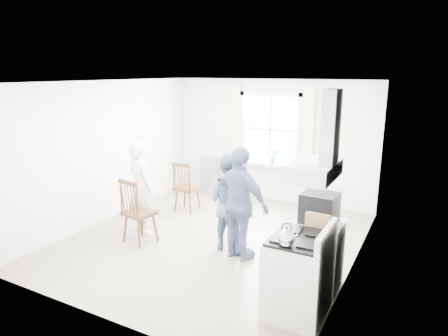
{
  "coord_description": "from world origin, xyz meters",
  "views": [
    {
      "loc": [
        3.12,
        -5.41,
        2.77
      ],
      "look_at": [
        0.11,
        0.2,
        1.21
      ],
      "focal_mm": 32.0,
      "sensor_mm": 36.0,
      "label": 1
    }
  ],
  "objects_px": {
    "low_cabinet": "(321,255)",
    "person_right": "(240,204)",
    "person_mid": "(229,202)",
    "gas_stove": "(299,275)",
    "windsor_chair_b": "(133,205)",
    "windsor_chair_a": "(184,182)",
    "person_left": "(140,187)",
    "stereo_stack": "(319,208)"
  },
  "relations": [
    {
      "from": "gas_stove",
      "to": "person_mid",
      "type": "bearing_deg",
      "value": 141.86
    },
    {
      "from": "gas_stove",
      "to": "person_mid",
      "type": "height_order",
      "value": "person_mid"
    },
    {
      "from": "stereo_stack",
      "to": "windsor_chair_a",
      "type": "xyz_separation_m",
      "value": [
        -3.1,
        1.56,
        -0.46
      ]
    },
    {
      "from": "windsor_chair_b",
      "to": "person_mid",
      "type": "distance_m",
      "value": 1.56
    },
    {
      "from": "person_mid",
      "to": "windsor_chair_a",
      "type": "bearing_deg",
      "value": -26.3
    },
    {
      "from": "low_cabinet",
      "to": "windsor_chair_b",
      "type": "relative_size",
      "value": 0.82
    },
    {
      "from": "person_mid",
      "to": "low_cabinet",
      "type": "bearing_deg",
      "value": 170.49
    },
    {
      "from": "low_cabinet",
      "to": "person_mid",
      "type": "bearing_deg",
      "value": 162.81
    },
    {
      "from": "person_left",
      "to": "windsor_chair_a",
      "type": "bearing_deg",
      "value": -73.21
    },
    {
      "from": "windsor_chair_a",
      "to": "person_right",
      "type": "distance_m",
      "value": 2.28
    },
    {
      "from": "windsor_chair_a",
      "to": "stereo_stack",
      "type": "bearing_deg",
      "value": -26.69
    },
    {
      "from": "gas_stove",
      "to": "windsor_chair_b",
      "type": "bearing_deg",
      "value": 168.55
    },
    {
      "from": "low_cabinet",
      "to": "person_left",
      "type": "distance_m",
      "value": 3.28
    },
    {
      "from": "person_left",
      "to": "person_mid",
      "type": "xyz_separation_m",
      "value": [
        1.65,
        0.14,
        -0.04
      ]
    },
    {
      "from": "gas_stove",
      "to": "stereo_stack",
      "type": "bearing_deg",
      "value": 88.14
    },
    {
      "from": "person_mid",
      "to": "gas_stove",
      "type": "bearing_deg",
      "value": 149.54
    },
    {
      "from": "low_cabinet",
      "to": "stereo_stack",
      "type": "distance_m",
      "value": 0.64
    },
    {
      "from": "low_cabinet",
      "to": "windsor_chair_b",
      "type": "bearing_deg",
      "value": -178.06
    },
    {
      "from": "stereo_stack",
      "to": "person_mid",
      "type": "xyz_separation_m",
      "value": [
        -1.54,
        0.51,
        -0.32
      ]
    },
    {
      "from": "low_cabinet",
      "to": "person_mid",
      "type": "relative_size",
      "value": 0.58
    },
    {
      "from": "windsor_chair_a",
      "to": "person_mid",
      "type": "xyz_separation_m",
      "value": [
        1.57,
        -1.06,
        0.14
      ]
    },
    {
      "from": "gas_stove",
      "to": "stereo_stack",
      "type": "distance_m",
      "value": 0.92
    },
    {
      "from": "low_cabinet",
      "to": "person_left",
      "type": "relative_size",
      "value": 0.55
    },
    {
      "from": "stereo_stack",
      "to": "windsor_chair_b",
      "type": "bearing_deg",
      "value": -178.31
    },
    {
      "from": "windsor_chair_a",
      "to": "person_mid",
      "type": "distance_m",
      "value": 1.89
    },
    {
      "from": "windsor_chair_b",
      "to": "person_left",
      "type": "bearing_deg",
      "value": 115.57
    },
    {
      "from": "person_left",
      "to": "person_mid",
      "type": "height_order",
      "value": "person_left"
    },
    {
      "from": "gas_stove",
      "to": "low_cabinet",
      "type": "relative_size",
      "value": 1.24
    },
    {
      "from": "gas_stove",
      "to": "stereo_stack",
      "type": "height_order",
      "value": "stereo_stack"
    },
    {
      "from": "gas_stove",
      "to": "low_cabinet",
      "type": "distance_m",
      "value": 0.7
    },
    {
      "from": "stereo_stack",
      "to": "windsor_chair_b",
      "type": "xyz_separation_m",
      "value": [
        -2.97,
        -0.09,
        -0.42
      ]
    },
    {
      "from": "windsor_chair_a",
      "to": "windsor_chair_b",
      "type": "distance_m",
      "value": 1.65
    },
    {
      "from": "windsor_chair_b",
      "to": "person_right",
      "type": "xyz_separation_m",
      "value": [
        1.74,
        0.36,
        0.18
      ]
    },
    {
      "from": "person_mid",
      "to": "person_right",
      "type": "distance_m",
      "value": 0.39
    },
    {
      "from": "windsor_chair_a",
      "to": "person_left",
      "type": "height_order",
      "value": "person_left"
    },
    {
      "from": "person_mid",
      "to": "person_right",
      "type": "xyz_separation_m",
      "value": [
        0.3,
        -0.23,
        0.08
      ]
    },
    {
      "from": "windsor_chair_b",
      "to": "person_left",
      "type": "distance_m",
      "value": 0.52
    },
    {
      "from": "gas_stove",
      "to": "person_right",
      "type": "xyz_separation_m",
      "value": [
        -1.21,
        0.96,
        0.37
      ]
    },
    {
      "from": "stereo_stack",
      "to": "person_mid",
      "type": "distance_m",
      "value": 1.65
    },
    {
      "from": "low_cabinet",
      "to": "person_right",
      "type": "xyz_separation_m",
      "value": [
        -1.28,
        0.26,
        0.41
      ]
    },
    {
      "from": "person_left",
      "to": "person_right",
      "type": "distance_m",
      "value": 1.95
    },
    {
      "from": "person_mid",
      "to": "stereo_stack",
      "type": "bearing_deg",
      "value": 169.49
    }
  ]
}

